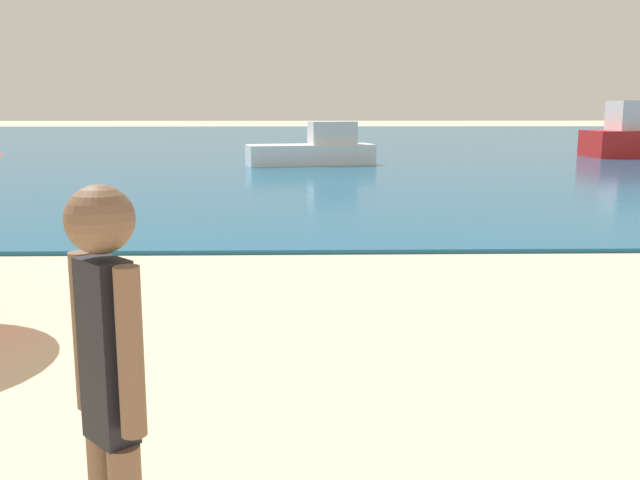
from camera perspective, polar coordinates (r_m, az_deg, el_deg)
water at (r=39.23m, az=-0.71°, el=7.82°), size 160.00×60.00×0.06m
person_standing at (r=2.51m, az=-16.35°, el=-12.26°), size 0.29×0.30×1.67m
boat_near at (r=23.30m, az=-0.39°, el=7.19°), size 4.24×2.14×1.38m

